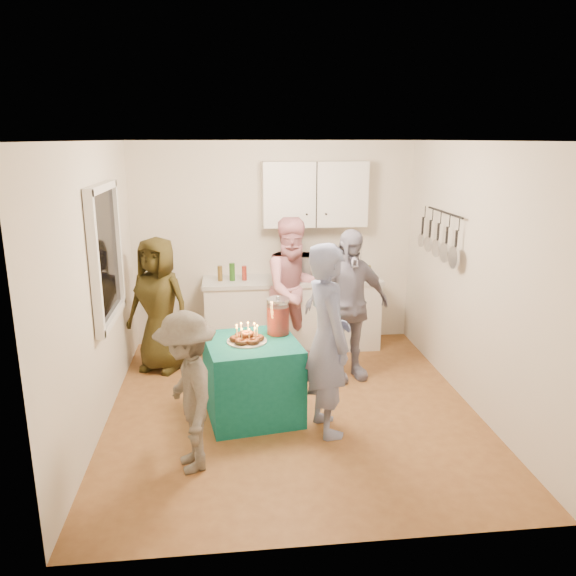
{
  "coord_description": "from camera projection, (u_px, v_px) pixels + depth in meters",
  "views": [
    {
      "loc": [
        -0.61,
        -5.12,
        2.62
      ],
      "look_at": [
        0.0,
        0.35,
        1.15
      ],
      "focal_mm": 35.0,
      "sensor_mm": 36.0,
      "label": 1
    }
  ],
  "objects": [
    {
      "name": "child_near_left",
      "position": [
        187.0,
        392.0,
        4.46
      ],
      "size": [
        0.68,
        0.95,
        1.33
      ],
      "primitive_type": "imported",
      "rotation": [
        0.0,
        0.0,
        -1.33
      ],
      "color": "#504840",
      "rests_on": "floor"
    },
    {
      "name": "back_wall",
      "position": [
        274.0,
        244.0,
        7.24
      ],
      "size": [
        3.6,
        3.6,
        0.0
      ],
      "primitive_type": "plane",
      "color": "silver",
      "rests_on": "floor"
    },
    {
      "name": "woman_back_right",
      "position": [
        347.0,
        306.0,
        6.15
      ],
      "size": [
        1.06,
        0.64,
        1.69
      ],
      "primitive_type": "imported",
      "rotation": [
        0.0,
        0.0,
        0.24
      ],
      "color": "#151037",
      "rests_on": "floor"
    },
    {
      "name": "counter",
      "position": [
        292.0,
        315.0,
        7.2
      ],
      "size": [
        2.2,
        0.58,
        0.86
      ],
      "primitive_type": "cube",
      "color": "white",
      "rests_on": "floor"
    },
    {
      "name": "woman_back_left",
      "position": [
        159.0,
        305.0,
        6.41
      ],
      "size": [
        0.91,
        0.78,
        1.57
      ],
      "primitive_type": "imported",
      "rotation": [
        0.0,
        0.0,
        -0.45
      ],
      "color": "#544818",
      "rests_on": "floor"
    },
    {
      "name": "man_birthday",
      "position": [
        328.0,
        340.0,
        5.0
      ],
      "size": [
        0.53,
        0.71,
        1.76
      ],
      "primitive_type": "imported",
      "rotation": [
        0.0,
        0.0,
        1.75
      ],
      "color": "#7A85B2",
      "rests_on": "floor"
    },
    {
      "name": "upper_cabinet",
      "position": [
        315.0,
        194.0,
        6.98
      ],
      "size": [
        1.3,
        0.3,
        0.8
      ],
      "primitive_type": "cube",
      "color": "white",
      "rests_on": "back_wall"
    },
    {
      "name": "floor",
      "position": [
        292.0,
        407.0,
        5.66
      ],
      "size": [
        4.0,
        4.0,
        0.0
      ],
      "primitive_type": "plane",
      "color": "brown",
      "rests_on": "ground"
    },
    {
      "name": "donut_cake",
      "position": [
        247.0,
        333.0,
        5.28
      ],
      "size": [
        0.38,
        0.38,
        0.18
      ],
      "primitive_type": null,
      "color": "#381C0C",
      "rests_on": "party_table"
    },
    {
      "name": "woman_back_center",
      "position": [
        295.0,
        290.0,
        6.71
      ],
      "size": [
        1.01,
        0.9,
        1.74
      ],
      "primitive_type": "imported",
      "rotation": [
        0.0,
        0.0,
        0.33
      ],
      "color": "#C96884",
      "rests_on": "floor"
    },
    {
      "name": "punch_jar",
      "position": [
        278.0,
        317.0,
        5.48
      ],
      "size": [
        0.22,
        0.22,
        0.34
      ],
      "primitive_type": "cylinder",
      "color": "red",
      "rests_on": "party_table"
    },
    {
      "name": "countertop",
      "position": [
        292.0,
        280.0,
        7.08
      ],
      "size": [
        2.24,
        0.62,
        0.05
      ],
      "primitive_type": "cube",
      "color": "beige",
      "rests_on": "counter"
    },
    {
      "name": "ceiling",
      "position": [
        292.0,
        141.0,
        4.99
      ],
      "size": [
        4.0,
        4.0,
        0.0
      ],
      "primitive_type": "plane",
      "color": "white",
      "rests_on": "floor"
    },
    {
      "name": "microwave",
      "position": [
        322.0,
        267.0,
        7.08
      ],
      "size": [
        0.59,
        0.47,
        0.29
      ],
      "primitive_type": "imported",
      "rotation": [
        0.0,
        0.0,
        -0.23
      ],
      "color": "white",
      "rests_on": "countertop"
    },
    {
      "name": "party_table",
      "position": [
        252.0,
        378.0,
        5.41
      ],
      "size": [
        0.97,
        0.97,
        0.76
      ],
      "primitive_type": "cube",
      "rotation": [
        0.0,
        0.0,
        0.16
      ],
      "color": "#0E6258",
      "rests_on": "floor"
    },
    {
      "name": "window_night",
      "position": [
        105.0,
        254.0,
        5.36
      ],
      "size": [
        0.04,
        1.0,
        1.2
      ],
      "primitive_type": "cube",
      "color": "black",
      "rests_on": "left_wall"
    },
    {
      "name": "right_wall",
      "position": [
        474.0,
        277.0,
        5.51
      ],
      "size": [
        4.0,
        4.0,
        0.0
      ],
      "primitive_type": "plane",
      "color": "silver",
      "rests_on": "floor"
    },
    {
      "name": "pot_rack",
      "position": [
        441.0,
        235.0,
        6.1
      ],
      "size": [
        0.12,
        1.0,
        0.6
      ],
      "primitive_type": "cube",
      "color": "black",
      "rests_on": "right_wall"
    },
    {
      "name": "left_wall",
      "position": [
        97.0,
        288.0,
        5.13
      ],
      "size": [
        4.0,
        4.0,
        0.0
      ],
      "primitive_type": "plane",
      "color": "silver",
      "rests_on": "floor"
    }
  ]
}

